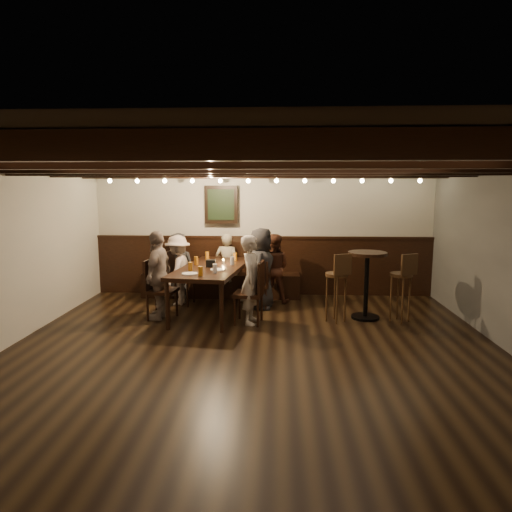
# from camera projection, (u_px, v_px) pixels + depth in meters

# --- Properties ---
(room) EXTENTS (7.00, 7.00, 7.00)m
(room) POSITION_uv_depth(u_px,v_px,m) (244.00, 248.00, 7.60)
(room) COLOR black
(room) RESTS_ON ground
(dining_table) EXTENTS (1.20, 2.20, 0.79)m
(dining_table) POSITION_uv_depth(u_px,v_px,m) (212.00, 270.00, 7.52)
(dining_table) COLOR black
(dining_table) RESTS_ON floor
(chair_left_near) EXTENTS (0.49, 0.49, 0.96)m
(chair_left_near) POSITION_uv_depth(u_px,v_px,m) (180.00, 288.00, 8.15)
(chair_left_near) COLOR black
(chair_left_near) RESTS_ON floor
(chair_left_far) EXTENTS (0.49, 0.49, 0.95)m
(chair_left_far) POSITION_uv_depth(u_px,v_px,m) (161.00, 301.00, 7.27)
(chair_left_far) COLOR black
(chair_left_far) RESTS_ON floor
(chair_right_near) EXTENTS (0.43, 0.43, 0.85)m
(chair_right_near) POSITION_uv_depth(u_px,v_px,m) (259.00, 293.00, 7.91)
(chair_right_near) COLOR black
(chair_right_near) RESTS_ON floor
(chair_right_far) EXTENTS (0.49, 0.49, 0.96)m
(chair_right_far) POSITION_uv_depth(u_px,v_px,m) (250.00, 304.00, 7.02)
(chair_right_far) COLOR black
(chair_right_far) RESTS_ON floor
(person_bench_left) EXTENTS (0.65, 0.47, 1.24)m
(person_bench_left) POSITION_uv_depth(u_px,v_px,m) (178.00, 266.00, 8.57)
(person_bench_left) COLOR #28282B
(person_bench_left) RESTS_ON floor
(person_bench_centre) EXTENTS (0.48, 0.35, 1.24)m
(person_bench_centre) POSITION_uv_depth(u_px,v_px,m) (227.00, 266.00, 8.56)
(person_bench_centre) COLOR gray
(person_bench_centre) RESTS_ON floor
(person_bench_right) EXTENTS (0.66, 0.55, 1.25)m
(person_bench_right) POSITION_uv_depth(u_px,v_px,m) (273.00, 268.00, 8.26)
(person_bench_right) COLOR #4D281A
(person_bench_right) RESTS_ON floor
(person_left_near) EXTENTS (0.56, 0.86, 1.24)m
(person_left_near) POSITION_uv_depth(u_px,v_px,m) (178.00, 270.00, 8.10)
(person_left_near) COLOR #AA998F
(person_left_near) RESTS_ON floor
(person_left_far) EXTENTS (0.44, 0.87, 1.41)m
(person_left_far) POSITION_uv_depth(u_px,v_px,m) (158.00, 275.00, 7.21)
(person_left_far) COLOR gray
(person_left_far) RESTS_ON floor
(person_right_near) EXTENTS (0.52, 0.73, 1.39)m
(person_right_near) POSITION_uv_depth(u_px,v_px,m) (261.00, 268.00, 7.83)
(person_right_near) COLOR black
(person_right_near) RESTS_ON floor
(person_right_far) EXTENTS (0.39, 0.54, 1.37)m
(person_right_far) POSITION_uv_depth(u_px,v_px,m) (252.00, 280.00, 6.96)
(person_right_far) COLOR #B4A898
(person_right_far) RESTS_ON floor
(pint_a) EXTENTS (0.07, 0.07, 0.14)m
(pint_a) POSITION_uv_depth(u_px,v_px,m) (207.00, 255.00, 8.23)
(pint_a) COLOR #BF7219
(pint_a) RESTS_ON dining_table
(pint_b) EXTENTS (0.07, 0.07, 0.14)m
(pint_b) POSITION_uv_depth(u_px,v_px,m) (235.00, 257.00, 8.09)
(pint_b) COLOR #BF7219
(pint_b) RESTS_ON dining_table
(pint_c) EXTENTS (0.07, 0.07, 0.14)m
(pint_c) POSITION_uv_depth(u_px,v_px,m) (196.00, 261.00, 7.65)
(pint_c) COLOR #BF7219
(pint_c) RESTS_ON dining_table
(pint_d) EXTENTS (0.07, 0.07, 0.14)m
(pint_d) POSITION_uv_depth(u_px,v_px,m) (232.00, 261.00, 7.64)
(pint_d) COLOR silver
(pint_d) RESTS_ON dining_table
(pint_e) EXTENTS (0.07, 0.07, 0.14)m
(pint_e) POSITION_uv_depth(u_px,v_px,m) (190.00, 267.00, 7.10)
(pint_e) COLOR #BF7219
(pint_e) RESTS_ON dining_table
(pint_f) EXTENTS (0.07, 0.07, 0.14)m
(pint_f) POSITION_uv_depth(u_px,v_px,m) (215.00, 269.00, 6.93)
(pint_f) COLOR silver
(pint_f) RESTS_ON dining_table
(pint_g) EXTENTS (0.07, 0.07, 0.14)m
(pint_g) POSITION_uv_depth(u_px,v_px,m) (200.00, 271.00, 6.71)
(pint_g) COLOR #BF7219
(pint_g) RESTS_ON dining_table
(plate_near) EXTENTS (0.24, 0.24, 0.01)m
(plate_near) POSITION_uv_depth(u_px,v_px,m) (190.00, 274.00, 6.85)
(plate_near) COLOR white
(plate_near) RESTS_ON dining_table
(plate_far) EXTENTS (0.24, 0.24, 0.01)m
(plate_far) POSITION_uv_depth(u_px,v_px,m) (218.00, 270.00, 7.19)
(plate_far) COLOR white
(plate_far) RESTS_ON dining_table
(condiment_caddy) EXTENTS (0.15, 0.10, 0.12)m
(condiment_caddy) POSITION_uv_depth(u_px,v_px,m) (211.00, 263.00, 7.45)
(condiment_caddy) COLOR black
(condiment_caddy) RESTS_ON dining_table
(candle) EXTENTS (0.05, 0.05, 0.05)m
(candle) POSITION_uv_depth(u_px,v_px,m) (223.00, 262.00, 7.78)
(candle) COLOR beige
(candle) RESTS_ON dining_table
(high_top_table) EXTENTS (0.61, 0.61, 1.08)m
(high_top_table) POSITION_uv_depth(u_px,v_px,m) (367.00, 275.00, 7.21)
(high_top_table) COLOR black
(high_top_table) RESTS_ON floor
(bar_stool_left) EXTENTS (0.39, 0.40, 1.09)m
(bar_stool_left) POSITION_uv_depth(u_px,v_px,m) (336.00, 296.00, 7.08)
(bar_stool_left) COLOR #372011
(bar_stool_left) RESTS_ON floor
(bar_stool_right) EXTENTS (0.39, 0.40, 1.09)m
(bar_stool_right) POSITION_uv_depth(u_px,v_px,m) (401.00, 296.00, 7.08)
(bar_stool_right) COLOR #372011
(bar_stool_right) RESTS_ON floor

